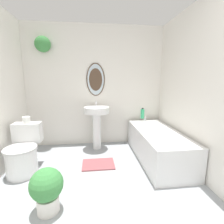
% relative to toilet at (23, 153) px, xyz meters
% --- Properties ---
extents(wall_back, '(2.85, 0.29, 2.40)m').
position_rel_toilet_xyz_m(wall_back, '(1.03, 1.03, 0.95)').
color(wall_back, silver).
rests_on(wall_back, ground_plane).
extents(wall_right, '(0.06, 3.01, 2.40)m').
position_rel_toilet_xyz_m(wall_right, '(2.48, -0.43, 0.91)').
color(wall_right, silver).
rests_on(wall_right, ground_plane).
extents(toilet, '(0.44, 0.62, 0.69)m').
position_rel_toilet_xyz_m(toilet, '(0.00, 0.00, 0.00)').
color(toilet, white).
rests_on(toilet, ground_plane).
extents(pedestal_sink, '(0.49, 0.49, 0.93)m').
position_rel_toilet_xyz_m(pedestal_sink, '(1.09, 0.73, 0.32)').
color(pedestal_sink, white).
rests_on(pedestal_sink, ground_plane).
extents(bathtub, '(0.66, 1.57, 0.58)m').
position_rel_toilet_xyz_m(bathtub, '(2.10, 0.18, -0.03)').
color(bathtub, silver).
rests_on(bathtub, ground_plane).
extents(shampoo_bottle, '(0.07, 0.07, 0.21)m').
position_rel_toilet_xyz_m(shampoo_bottle, '(2.01, 0.78, 0.38)').
color(shampoo_bottle, '#38B275').
rests_on(shampoo_bottle, bathtub).
extents(potted_plant, '(0.33, 0.33, 0.47)m').
position_rel_toilet_xyz_m(potted_plant, '(0.54, -0.81, -0.02)').
color(potted_plant, silver).
rests_on(potted_plant, ground_plane).
extents(bath_mat, '(0.51, 0.36, 0.02)m').
position_rel_toilet_xyz_m(bath_mat, '(1.09, 0.07, -0.28)').
color(bath_mat, '#934C51').
rests_on(bath_mat, ground_plane).
extents(toilet_paper_roll, '(0.11, 0.11, 0.10)m').
position_rel_toilet_xyz_m(toilet_paper_roll, '(0.00, 0.22, 0.45)').
color(toilet_paper_roll, white).
rests_on(toilet_paper_roll, toilet).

